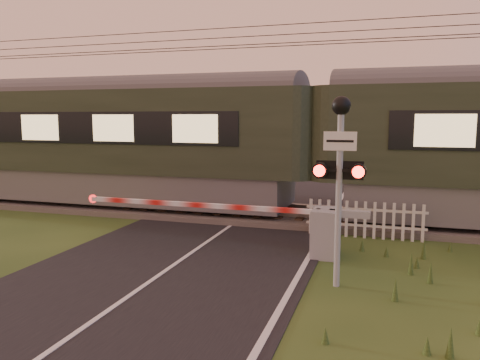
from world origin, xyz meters
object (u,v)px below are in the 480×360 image
(train, at_px, (318,143))
(crossing_signal, at_px, (340,158))
(boom_gate, at_px, (309,228))
(picket_fence, at_px, (365,220))

(train, xyz_separation_m, crossing_signal, (1.23, -5.83, 0.05))
(crossing_signal, bearing_deg, boom_gate, 113.86)
(picket_fence, bearing_deg, crossing_signal, -95.19)
(train, relative_size, crossing_signal, 12.82)
(boom_gate, distance_m, picket_fence, 2.34)
(boom_gate, xyz_separation_m, picket_fence, (1.21, 2.00, -0.13))
(train, xyz_separation_m, picket_fence, (1.58, -1.89, -1.95))
(train, distance_m, crossing_signal, 5.95)
(train, bearing_deg, picket_fence, -50.11)
(boom_gate, bearing_deg, crossing_signal, -66.14)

